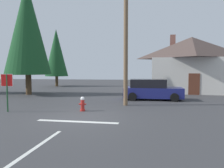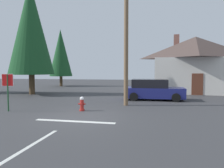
{
  "view_description": "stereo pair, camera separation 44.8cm",
  "coord_description": "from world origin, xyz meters",
  "px_view_note": "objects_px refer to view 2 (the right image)",
  "views": [
    {
      "loc": [
        3.05,
        -10.86,
        2.4
      ],
      "look_at": [
        1.2,
        3.14,
        1.46
      ],
      "focal_mm": 36.15,
      "sensor_mm": 36.0,
      "label": 1
    },
    {
      "loc": [
        3.49,
        -10.8,
        2.4
      ],
      "look_at": [
        1.2,
        3.14,
        1.46
      ],
      "focal_mm": 36.15,
      "sensor_mm": 36.0,
      "label": 2
    }
  ],
  "objects_px": {
    "fire_hydrant": "(82,104)",
    "parked_car": "(153,90)",
    "house": "(195,63)",
    "stop_sign_near": "(8,85)",
    "pine_tree_short_left": "(31,28)",
    "utility_pole": "(126,28)",
    "pine_tree_mid_left": "(61,53)"
  },
  "relations": [
    {
      "from": "stop_sign_near",
      "to": "house",
      "type": "bearing_deg",
      "value": 46.64
    },
    {
      "from": "stop_sign_near",
      "to": "pine_tree_mid_left",
      "type": "bearing_deg",
      "value": 103.15
    },
    {
      "from": "fire_hydrant",
      "to": "pine_tree_mid_left",
      "type": "xyz_separation_m",
      "value": [
        -8.43,
        17.71,
        4.25
      ]
    },
    {
      "from": "fire_hydrant",
      "to": "house",
      "type": "distance_m",
      "value": 15.54
    },
    {
      "from": "pine_tree_short_left",
      "to": "parked_car",
      "type": "bearing_deg",
      "value": -10.63
    },
    {
      "from": "house",
      "to": "stop_sign_near",
      "type": "bearing_deg",
      "value": -133.36
    },
    {
      "from": "pine_tree_mid_left",
      "to": "fire_hydrant",
      "type": "bearing_deg",
      "value": -64.54
    },
    {
      "from": "fire_hydrant",
      "to": "utility_pole",
      "type": "bearing_deg",
      "value": 46.0
    },
    {
      "from": "stop_sign_near",
      "to": "utility_pole",
      "type": "distance_m",
      "value": 7.96
    },
    {
      "from": "utility_pole",
      "to": "pine_tree_mid_left",
      "type": "bearing_deg",
      "value": 124.97
    },
    {
      "from": "house",
      "to": "parked_car",
      "type": "relative_size",
      "value": 2.03
    },
    {
      "from": "stop_sign_near",
      "to": "fire_hydrant",
      "type": "xyz_separation_m",
      "value": [
        4.11,
        0.78,
        -1.1
      ]
    },
    {
      "from": "stop_sign_near",
      "to": "house",
      "type": "xyz_separation_m",
      "value": [
        12.71,
        13.46,
        1.51
      ]
    },
    {
      "from": "utility_pole",
      "to": "parked_car",
      "type": "relative_size",
      "value": 2.13
    },
    {
      "from": "pine_tree_mid_left",
      "to": "pine_tree_short_left",
      "type": "distance_m",
      "value": 10.41
    },
    {
      "from": "fire_hydrant",
      "to": "utility_pole",
      "type": "distance_m",
      "value": 5.69
    },
    {
      "from": "stop_sign_near",
      "to": "utility_pole",
      "type": "relative_size",
      "value": 0.22
    },
    {
      "from": "fire_hydrant",
      "to": "pine_tree_short_left",
      "type": "distance_m",
      "value": 11.91
    },
    {
      "from": "pine_tree_short_left",
      "to": "house",
      "type": "bearing_deg",
      "value": 18.18
    },
    {
      "from": "stop_sign_near",
      "to": "parked_car",
      "type": "height_order",
      "value": "stop_sign_near"
    },
    {
      "from": "house",
      "to": "pine_tree_short_left",
      "type": "xyz_separation_m",
      "value": [
        -15.8,
        -5.19,
        3.21
      ]
    },
    {
      "from": "fire_hydrant",
      "to": "pine_tree_mid_left",
      "type": "relative_size",
      "value": 0.1
    },
    {
      "from": "stop_sign_near",
      "to": "house",
      "type": "distance_m",
      "value": 18.57
    },
    {
      "from": "house",
      "to": "pine_tree_mid_left",
      "type": "bearing_deg",
      "value": 163.54
    },
    {
      "from": "house",
      "to": "parked_car",
      "type": "xyz_separation_m",
      "value": [
        -4.49,
        -7.31,
        -2.25
      ]
    },
    {
      "from": "fire_hydrant",
      "to": "house",
      "type": "xyz_separation_m",
      "value": [
        8.59,
        12.68,
        2.61
      ]
    },
    {
      "from": "pine_tree_mid_left",
      "to": "parked_car",
      "type": "bearing_deg",
      "value": -44.56
    },
    {
      "from": "parked_car",
      "to": "pine_tree_short_left",
      "type": "bearing_deg",
      "value": 169.37
    },
    {
      "from": "stop_sign_near",
      "to": "parked_car",
      "type": "distance_m",
      "value": 10.29
    },
    {
      "from": "fire_hydrant",
      "to": "parked_car",
      "type": "distance_m",
      "value": 6.76
    },
    {
      "from": "stop_sign_near",
      "to": "parked_car",
      "type": "xyz_separation_m",
      "value": [
        8.22,
        6.14,
        -0.74
      ]
    },
    {
      "from": "fire_hydrant",
      "to": "parked_car",
      "type": "relative_size",
      "value": 0.18
    }
  ]
}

